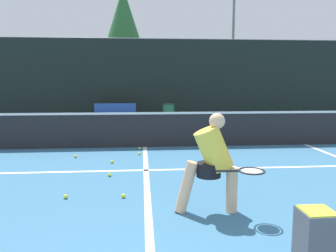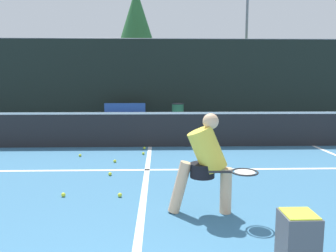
{
  "view_description": "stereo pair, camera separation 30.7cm",
  "coord_description": "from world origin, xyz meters",
  "px_view_note": "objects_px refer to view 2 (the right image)",
  "views": [
    {
      "loc": [
        -0.07,
        -1.32,
        1.77
      ],
      "look_at": [
        0.41,
        4.64,
        0.95
      ],
      "focal_mm": 35.0,
      "sensor_mm": 36.0,
      "label": 1
    },
    {
      "loc": [
        0.23,
        -1.34,
        1.77
      ],
      "look_at": [
        0.41,
        4.64,
        0.95
      ],
      "focal_mm": 35.0,
      "sensor_mm": 36.0,
      "label": 2
    }
  ],
  "objects_px": {
    "courtside_bench": "(125,113)",
    "trash_bin": "(178,114)",
    "ball_hopper": "(297,252)",
    "parked_car": "(152,103)",
    "player_practicing": "(206,161)"
  },
  "relations": [
    {
      "from": "courtside_bench",
      "to": "trash_bin",
      "type": "relative_size",
      "value": 1.95
    },
    {
      "from": "ball_hopper",
      "to": "parked_car",
      "type": "relative_size",
      "value": 0.17
    },
    {
      "from": "ball_hopper",
      "to": "parked_car",
      "type": "height_order",
      "value": "parked_car"
    },
    {
      "from": "player_practicing",
      "to": "courtside_bench",
      "type": "height_order",
      "value": "player_practicing"
    },
    {
      "from": "player_practicing",
      "to": "trash_bin",
      "type": "height_order",
      "value": "player_practicing"
    },
    {
      "from": "player_practicing",
      "to": "trash_bin",
      "type": "relative_size",
      "value": 1.55
    },
    {
      "from": "player_practicing",
      "to": "parked_car",
      "type": "bearing_deg",
      "value": 96.85
    },
    {
      "from": "ball_hopper",
      "to": "courtside_bench",
      "type": "distance_m",
      "value": 11.43
    },
    {
      "from": "player_practicing",
      "to": "courtside_bench",
      "type": "xyz_separation_m",
      "value": [
        -2.04,
        9.42,
        -0.25
      ]
    },
    {
      "from": "player_practicing",
      "to": "ball_hopper",
      "type": "xyz_separation_m",
      "value": [
        0.51,
        -1.72,
        -0.35
      ]
    },
    {
      "from": "trash_bin",
      "to": "parked_car",
      "type": "xyz_separation_m",
      "value": [
        -1.17,
        4.77,
        0.15
      ]
    },
    {
      "from": "ball_hopper",
      "to": "courtside_bench",
      "type": "relative_size",
      "value": 0.41
    },
    {
      "from": "player_practicing",
      "to": "courtside_bench",
      "type": "distance_m",
      "value": 9.64
    },
    {
      "from": "courtside_bench",
      "to": "player_practicing",
      "type": "bearing_deg",
      "value": -79.07
    },
    {
      "from": "trash_bin",
      "to": "parked_car",
      "type": "bearing_deg",
      "value": 103.74
    }
  ]
}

